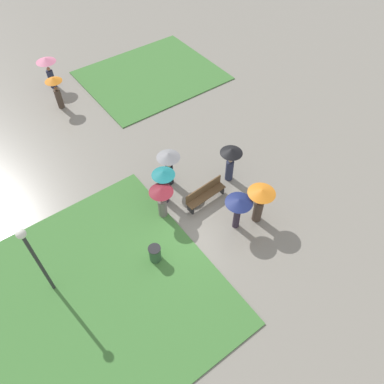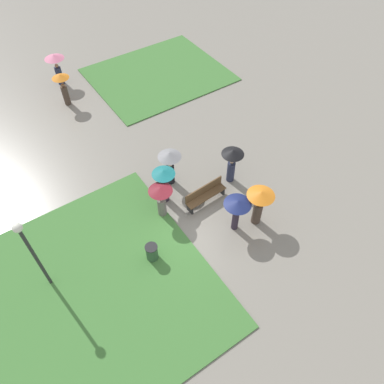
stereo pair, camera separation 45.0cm
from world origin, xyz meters
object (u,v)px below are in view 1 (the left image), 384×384
Objects in this scene: crowd_person_orange at (260,199)px; lone_walker_mid_plaza at (56,88)px; crowd_person_black at (231,158)px; crowd_person_grey at (169,162)px; crowd_person_maroon at (162,198)px; crowd_person_navy at (238,206)px; lone_walker_far_path at (48,66)px; park_bench at (205,194)px; crowd_person_teal at (164,181)px; trash_bin at (155,254)px; lamp_post at (33,254)px.

crowd_person_orange is 12.75m from lone_walker_mid_plaza.
lone_walker_mid_plaza is (-4.01, 9.78, -0.04)m from crowd_person_black.
lone_walker_mid_plaza is at bearing -49.90° from crowd_person_grey.
crowd_person_black is 3.65m from crowd_person_maroon.
crowd_person_orange reaches higher than lone_walker_mid_plaza.
lone_walker_far_path reaches higher than crowd_person_navy.
lone_walker_far_path is at bearing 94.98° from park_bench.
crowd_person_teal reaches higher than lone_walker_far_path.
crowd_person_black reaches higher than crowd_person_navy.
crowd_person_teal is 1.00× the size of lone_walker_far_path.
crowd_person_black is (0.57, 2.50, -0.00)m from crowd_person_orange.
crowd_person_black is at bearing 17.45° from trash_bin.
crowd_person_navy is at bearing 126.24° from lone_walker_mid_plaza.
trash_bin is 0.47× the size of crowd_person_maroon.
crowd_person_maroon is at bearing -0.12° from lone_walker_far_path.
crowd_person_maroon is at bearing 65.91° from crowd_person_teal.
park_bench is 1.07× the size of crowd_person_grey.
crowd_person_teal is at bearing 73.82° from crowd_person_grey.
crowd_person_orange is (1.77, -3.93, -0.03)m from crowd_person_grey.
crowd_person_black is at bearing -175.34° from crowd_person_teal.
park_bench is 1.94m from crowd_person_teal.
crowd_person_teal is 0.82m from crowd_person_maroon.
lone_walker_mid_plaza is (4.79, 10.15, -1.20)m from lamp_post.
lone_walker_far_path is (0.09, 11.86, 0.18)m from crowd_person_maroon.
crowd_person_grey is at bearing 6.91° from lone_walker_far_path.
lamp_post is 4.61× the size of trash_bin.
lamp_post reaches higher than crowd_person_grey.
park_bench reaches higher than trash_bin.
trash_bin is 5.42m from crowd_person_black.
trash_bin is 0.47× the size of crowd_person_navy.
lamp_post is at bearing 27.91° from crowd_person_navy.
crowd_person_teal is 9.16m from lone_walker_mid_plaza.
crowd_person_teal is (5.68, 1.04, -1.16)m from lamp_post.
park_bench is at bearing -152.84° from crowd_person_maroon.
trash_bin is at bearing -18.34° from lamp_post.
crowd_person_navy is (-0.95, 0.25, 0.04)m from crowd_person_orange.
crowd_person_navy reaches higher than park_bench.
lone_walker_mid_plaza is (-2.49, 12.02, -0.08)m from crowd_person_navy.
crowd_person_navy is 1.01× the size of crowd_person_maroon.
park_bench is 2.54m from crowd_person_orange.
crowd_person_teal reaches higher than crowd_person_maroon.
crowd_person_orange is 1.02× the size of lone_walker_far_path.
crowd_person_orange is 1.01× the size of crowd_person_black.
crowd_person_grey is 1.09m from crowd_person_teal.
crowd_person_orange is at bearing -152.47° from crowd_person_navy.
crowd_person_orange reaches higher than crowd_person_grey.
lone_walker_mid_plaza is (-2.29, 10.17, 0.78)m from park_bench.
crowd_person_teal is at bearing -18.94° from crowd_person_navy.
crowd_person_grey is 10.55m from lone_walker_far_path.
trash_bin is 3.75m from crowd_person_navy.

